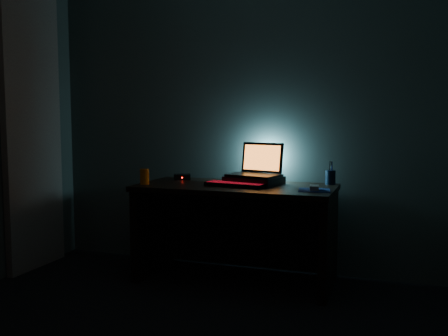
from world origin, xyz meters
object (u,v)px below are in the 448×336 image
at_px(keyboard, 236,184).
at_px(pen_cup, 330,177).
at_px(juice_glass, 145,177).
at_px(router, 182,177).
at_px(laptop, 257,168).
at_px(mouse, 314,188).

xyz_separation_m(keyboard, pen_cup, (0.66, 0.34, 0.04)).
height_order(juice_glass, router, juice_glass).
relative_size(keyboard, juice_glass, 4.02).
xyz_separation_m(laptop, juice_glass, (-0.81, -0.34, -0.06)).
height_order(keyboard, mouse, mouse).
bearing_deg(laptop, router, -168.18).
bearing_deg(router, mouse, -37.88).
bearing_deg(laptop, juice_glass, -142.91).
bearing_deg(mouse, keyboard, 169.12).
xyz_separation_m(keyboard, mouse, (0.59, -0.03, 0.01)).
bearing_deg(pen_cup, keyboard, -152.66).
relative_size(laptop, keyboard, 0.89).
bearing_deg(keyboard, mouse, 6.70).
distance_m(laptop, mouse, 0.55).
bearing_deg(laptop, pen_cup, 26.72).
xyz_separation_m(laptop, mouse, (0.49, -0.25, -0.10)).
relative_size(juice_glass, router, 0.71).
bearing_deg(mouse, juice_glass, 175.93).
bearing_deg(pen_cup, juice_glass, -161.20).
distance_m(laptop, juice_glass, 0.88).
relative_size(mouse, pen_cup, 0.95).
bearing_deg(router, pen_cup, -19.94).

